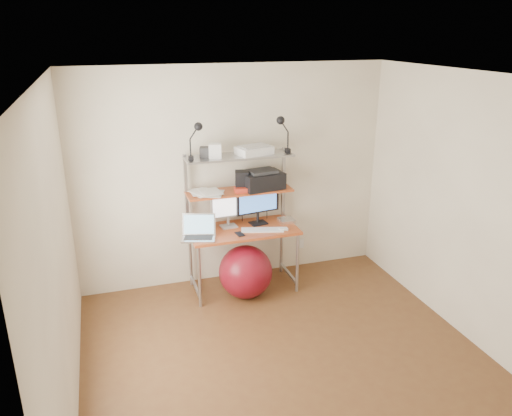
{
  "coord_description": "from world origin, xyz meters",
  "views": [
    {
      "loc": [
        -1.42,
        -3.51,
        2.84
      ],
      "look_at": [
        0.06,
        1.15,
        1.08
      ],
      "focal_mm": 35.0,
      "sensor_mm": 36.0,
      "label": 1
    }
  ],
  "objects": [
    {
      "name": "wall_outlet",
      "position": [
        0.85,
        1.79,
        0.3
      ],
      "size": [
        0.08,
        0.01,
        0.12
      ],
      "primitive_type": "cube",
      "color": "silver",
      "rests_on": "room"
    },
    {
      "name": "red_box",
      "position": [
        0.03,
        1.5,
        1.18
      ],
      "size": [
        0.2,
        0.14,
        0.05
      ],
      "primitive_type": "cube",
      "rotation": [
        0.0,
        0.0,
        -0.09
      ],
      "color": "#B62E1D",
      "rests_on": "mid_shelf"
    },
    {
      "name": "phone",
      "position": [
        -0.08,
        1.29,
        0.75
      ],
      "size": [
        0.09,
        0.14,
        0.01
      ],
      "primitive_type": "cube",
      "rotation": [
        0.0,
        0.0,
        0.14
      ],
      "color": "black",
      "rests_on": "desktop"
    },
    {
      "name": "clip_lamp_left",
      "position": [
        -0.47,
        1.48,
        1.84
      ],
      "size": [
        0.16,
        0.09,
        0.4
      ],
      "color": "black",
      "rests_on": "top_shelf"
    },
    {
      "name": "box_white",
      "position": [
        -0.27,
        1.53,
        1.63
      ],
      "size": [
        0.15,
        0.13,
        0.15
      ],
      "primitive_type": "cube",
      "rotation": [
        0.0,
        0.0,
        -0.22
      ],
      "color": "silver",
      "rests_on": "top_shelf"
    },
    {
      "name": "clip_lamp_right",
      "position": [
        0.47,
        1.5,
        1.85
      ],
      "size": [
        0.16,
        0.09,
        0.41
      ],
      "color": "black",
      "rests_on": "top_shelf"
    },
    {
      "name": "scanner",
      "position": [
        0.17,
        1.56,
        1.6
      ],
      "size": [
        0.42,
        0.33,
        0.1
      ],
      "rotation": [
        0.0,
        0.0,
        0.27
      ],
      "color": "silver",
      "rests_on": "top_shelf"
    },
    {
      "name": "keyboard",
      "position": [
        0.19,
        1.33,
        0.75
      ],
      "size": [
        0.48,
        0.25,
        0.01
      ],
      "primitive_type": "cube",
      "rotation": [
        0.0,
        0.0,
        -0.27
      ],
      "color": "silver",
      "rests_on": "desktop"
    },
    {
      "name": "room",
      "position": [
        0.0,
        0.0,
        1.25
      ],
      "size": [
        3.6,
        3.6,
        3.6
      ],
      "color": "brown",
      "rests_on": "ground"
    },
    {
      "name": "box_grey",
      "position": [
        -0.37,
        1.57,
        1.61
      ],
      "size": [
        0.14,
        0.14,
        0.11
      ],
      "primitive_type": "cube",
      "rotation": [
        0.0,
        0.0,
        -0.32
      ],
      "color": "#2A2A2D",
      "rests_on": "top_shelf"
    },
    {
      "name": "monitor_black",
      "position": [
        0.21,
        1.55,
        1.0
      ],
      "size": [
        0.52,
        0.17,
        0.52
      ],
      "rotation": [
        0.0,
        0.0,
        0.15
      ],
      "color": "black",
      "rests_on": "desktop"
    },
    {
      "name": "laptop",
      "position": [
        -0.51,
        1.36,
        0.79
      ],
      "size": [
        0.42,
        0.37,
        0.31
      ],
      "rotation": [
        0.0,
        0.0,
        -0.3
      ],
      "color": "silver",
      "rests_on": "desktop"
    },
    {
      "name": "computer_desk",
      "position": [
        0.0,
        1.5,
        0.96
      ],
      "size": [
        1.2,
        0.6,
        1.57
      ],
      "color": "#AC4621",
      "rests_on": "ground"
    },
    {
      "name": "printer",
      "position": [
        0.26,
        1.56,
        1.25
      ],
      "size": [
        0.49,
        0.37,
        0.21
      ],
      "rotation": [
        0.0,
        0.0,
        0.15
      ],
      "color": "black",
      "rests_on": "mid_shelf"
    },
    {
      "name": "monitor_silver",
      "position": [
        -0.14,
        1.56,
        0.97
      ],
      "size": [
        0.4,
        0.15,
        0.44
      ],
      "rotation": [
        0.0,
        0.0,
        0.09
      ],
      "color": "#B0B1B5",
      "rests_on": "desktop"
    },
    {
      "name": "exercise_ball",
      "position": [
        -0.03,
        1.26,
        0.3
      ],
      "size": [
        0.6,
        0.6,
        0.6
      ],
      "primitive_type": "sphere",
      "color": "maroon",
      "rests_on": "floor"
    },
    {
      "name": "mac_mini",
      "position": [
        0.54,
        1.5,
        0.76
      ],
      "size": [
        0.18,
        0.18,
        0.03
      ],
      "primitive_type": "cube",
      "rotation": [
        0.0,
        0.0,
        -0.01
      ],
      "color": "silver",
      "rests_on": "desktop"
    },
    {
      "name": "mouse",
      "position": [
        0.42,
        1.26,
        0.75
      ],
      "size": [
        0.1,
        0.06,
        0.03
      ],
      "primitive_type": "cube",
      "rotation": [
        0.0,
        0.0,
        -0.08
      ],
      "color": "silver",
      "rests_on": "desktop"
    },
    {
      "name": "nas_cube",
      "position": [
        0.03,
        1.58,
        1.26
      ],
      "size": [
        0.18,
        0.18,
        0.21
      ],
      "primitive_type": "cube",
      "rotation": [
        0.0,
        0.0,
        -0.23
      ],
      "color": "black",
      "rests_on": "mid_shelf"
    },
    {
      "name": "paper_stack",
      "position": [
        -0.38,
        1.56,
        1.17
      ],
      "size": [
        0.41,
        0.4,
        0.03
      ],
      "color": "white",
      "rests_on": "mid_shelf"
    }
  ]
}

